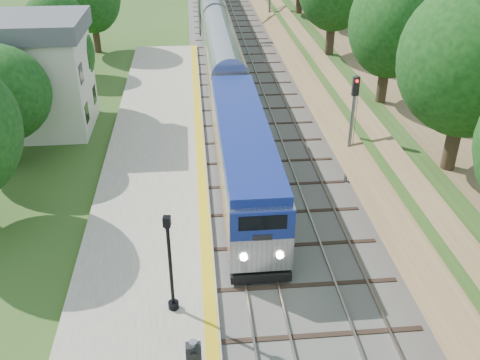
{
  "coord_description": "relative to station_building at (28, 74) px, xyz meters",
  "views": [
    {
      "loc": [
        -2.64,
        -7.02,
        15.85
      ],
      "look_at": [
        -0.5,
        16.04,
        2.8
      ],
      "focal_mm": 40.0,
      "sensor_mm": 36.0,
      "label": 1
    }
  ],
  "objects": [
    {
      "name": "trackbed",
      "position": [
        16.0,
        30.0,
        -4.02
      ],
      "size": [
        9.5,
        170.0,
        0.28
      ],
      "color": "#4C4944",
      "rests_on": "ground"
    },
    {
      "name": "platform",
      "position": [
        8.8,
        -14.0,
        -3.9
      ],
      "size": [
        6.4,
        68.0,
        0.38
      ],
      "primitive_type": "cube",
      "color": "gray",
      "rests_on": "ground"
    },
    {
      "name": "yellow_stripe",
      "position": [
        11.65,
        -14.0,
        -3.7
      ],
      "size": [
        0.55,
        68.0,
        0.01
      ],
      "primitive_type": "cube",
      "color": "gold",
      "rests_on": "platform"
    },
    {
      "name": "embankment",
      "position": [
        24.35,
        30.0,
        -2.14
      ],
      "size": [
        10.64,
        170.0,
        11.7
      ],
      "color": "brown",
      "rests_on": "ground"
    },
    {
      "name": "station_building",
      "position": [
        0.0,
        0.0,
        0.0
      ],
      "size": [
        8.6,
        6.6,
        8.0
      ],
      "color": "white",
      "rests_on": "ground"
    },
    {
      "name": "trees_behind_platform",
      "position": [
        2.83,
        -9.33,
        0.44
      ],
      "size": [
        7.82,
        53.32,
        7.21
      ],
      "color": "#332316",
      "rests_on": "ground"
    },
    {
      "name": "lamppost_far",
      "position": [
        10.16,
        -20.17,
        -1.7
      ],
      "size": [
        0.44,
        0.44,
        4.5
      ],
      "color": "black",
      "rests_on": "platform"
    },
    {
      "name": "signal_farside",
      "position": [
        20.2,
        -9.93,
        0.04
      ],
      "size": [
        0.36,
        0.29,
        6.57
      ],
      "color": "slate",
      "rests_on": "ground"
    }
  ]
}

